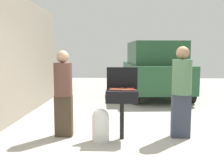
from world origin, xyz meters
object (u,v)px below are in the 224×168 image
at_px(hot_dog_0, 126,90).
at_px(propane_tank, 100,124).
at_px(hot_dog_10, 117,89).
at_px(hot_dog_9, 129,89).
at_px(hot_dog_3, 121,89).
at_px(hot_dog_6, 113,88).
at_px(bbq_grill, 122,98).
at_px(hot_dog_4, 119,90).
at_px(hot_dog_1, 113,90).
at_px(hot_dog_8, 132,90).
at_px(parked_minivan, 154,69).
at_px(person_right, 182,89).
at_px(hot_dog_7, 131,89).
at_px(person_left, 63,90).
at_px(hot_dog_5, 127,89).
at_px(hot_dog_2, 115,89).

height_order(hot_dog_0, propane_tank, hot_dog_0).
bearing_deg(hot_dog_10, hot_dog_9, 7.10).
relative_size(hot_dog_3, hot_dog_9, 1.00).
xyz_separation_m(hot_dog_6, propane_tank, (-0.22, -0.29, -0.64)).
bearing_deg(bbq_grill, hot_dog_4, -141.76).
bearing_deg(hot_dog_1, propane_tank, -149.30).
relative_size(hot_dog_1, hot_dog_3, 1.00).
bearing_deg(hot_dog_8, hot_dog_4, 173.81).
relative_size(hot_dog_4, parked_minivan, 0.03).
height_order(hot_dog_6, person_right, person_right).
height_order(hot_dog_3, hot_dog_6, same).
height_order(hot_dog_3, propane_tank, hot_dog_3).
bearing_deg(hot_dog_8, bbq_grill, 158.17).
xyz_separation_m(hot_dog_7, propane_tank, (-0.57, -0.28, -0.64)).
bearing_deg(hot_dog_4, person_left, 171.13).
height_order(hot_dog_5, hot_dog_8, same).
bearing_deg(hot_dog_5, parked_minivan, 77.94).
bearing_deg(bbq_grill, person_right, 7.45).
bearing_deg(hot_dog_8, hot_dog_2, 161.83).
distance_m(bbq_grill, person_left, 1.16).
bearing_deg(hot_dog_8, person_left, 171.64).
bearing_deg(hot_dog_3, hot_dog_4, -101.35).
relative_size(person_right, parked_minivan, 0.39).
bearing_deg(hot_dog_1, person_right, 7.17).
relative_size(hot_dog_2, hot_dog_7, 1.00).
height_order(hot_dog_5, person_left, person_left).
height_order(propane_tank, parked_minivan, parked_minivan).
bearing_deg(person_right, hot_dog_2, -3.66).
relative_size(hot_dog_0, hot_dog_3, 1.00).
distance_m(hot_dog_4, hot_dog_6, 0.22).
distance_m(hot_dog_8, hot_dog_9, 0.18).
relative_size(hot_dog_6, hot_dog_7, 1.00).
xyz_separation_m(hot_dog_1, hot_dog_3, (0.15, 0.15, 0.00)).
bearing_deg(propane_tank, hot_dog_0, 9.30).
relative_size(hot_dog_5, hot_dog_8, 1.00).
height_order(hot_dog_5, hot_dog_7, same).
height_order(hot_dog_8, hot_dog_9, same).
height_order(bbq_grill, hot_dog_0, hot_dog_0).
height_order(bbq_grill, hot_dog_3, hot_dog_3).
distance_m(hot_dog_3, parked_minivan, 5.11).
relative_size(hot_dog_9, person_right, 0.07).
relative_size(hot_dog_6, person_right, 0.07).
height_order(hot_dog_7, person_left, person_left).
height_order(hot_dog_3, hot_dog_5, same).
relative_size(hot_dog_2, person_left, 0.08).
distance_m(hot_dog_7, person_right, 0.98).
distance_m(hot_dog_2, hot_dog_3, 0.15).
distance_m(hot_dog_5, parked_minivan, 5.18).
distance_m(hot_dog_7, propane_tank, 0.90).
distance_m(hot_dog_6, hot_dog_10, 0.11).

